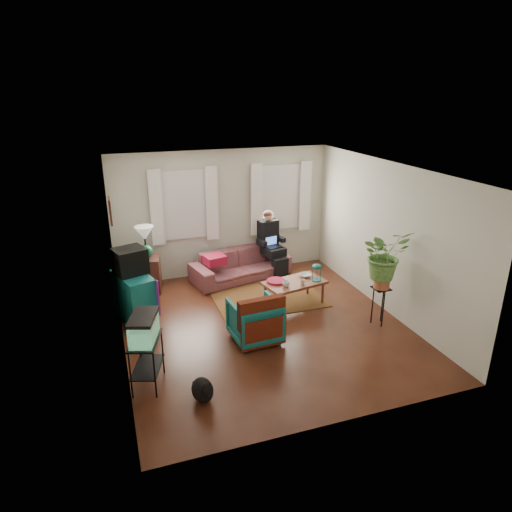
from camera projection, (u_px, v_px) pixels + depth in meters
name	position (u px, v px, depth m)	size (l,w,h in m)	color
floor	(264.00, 325.00, 7.62)	(4.50, 5.00, 0.01)	#4F2B14
ceiling	(265.00, 170.00, 6.72)	(4.50, 5.00, 0.01)	white
wall_back	(223.00, 213.00, 9.39)	(4.50, 0.01, 2.60)	silver
wall_front	(342.00, 326.00, 4.95)	(4.50, 0.01, 2.60)	silver
wall_left	(116.00, 270.00, 6.49)	(0.01, 5.00, 2.60)	silver
wall_right	(387.00, 238.00, 7.85)	(0.01, 5.00, 2.60)	silver
window_left	(184.00, 205.00, 9.04)	(1.08, 0.04, 1.38)	white
window_right	(280.00, 197.00, 9.66)	(1.08, 0.04, 1.38)	white
curtains_left	(185.00, 206.00, 8.97)	(1.36, 0.06, 1.50)	white
curtains_right	(281.00, 198.00, 9.59)	(1.36, 0.06, 1.50)	white
picture_frame	(111.00, 211.00, 7.03)	(0.04, 0.32, 0.40)	#3D2616
area_rug	(266.00, 296.00, 8.69)	(2.00, 1.60, 0.01)	maroon
sofa	(241.00, 260.00, 9.37)	(2.03, 0.80, 0.80)	brown
seated_person	(270.00, 245.00, 9.66)	(0.51, 0.63, 1.21)	black
side_table	(148.00, 275.00, 8.80)	(0.47, 0.47, 0.69)	#422919
table_lamp	(145.00, 243.00, 8.57)	(0.36, 0.36, 0.63)	white
dresser	(134.00, 297.00, 7.73)	(0.45, 0.90, 0.81)	#135C72
crt_tv	(130.00, 261.00, 7.59)	(0.49, 0.45, 0.43)	black
aquarium_stand	(147.00, 363.00, 5.99)	(0.34, 0.61, 0.68)	black
aquarium	(144.00, 328.00, 5.81)	(0.31, 0.56, 0.36)	#7FD899
black_cat	(202.00, 388.00, 5.75)	(0.27, 0.42, 0.36)	black
armchair	(255.00, 318.00, 7.08)	(0.71, 0.67, 0.73)	#12606C
serape_throw	(262.00, 318.00, 6.79)	(0.74, 0.17, 0.61)	#9E0A0A
coffee_table	(294.00, 293.00, 8.29)	(1.09, 0.60, 0.45)	brown
cup_a	(286.00, 284.00, 8.00)	(0.12, 0.12, 0.10)	white
cup_b	(303.00, 282.00, 8.07)	(0.10, 0.10, 0.09)	beige
bowl	(305.00, 275.00, 8.42)	(0.21, 0.21, 0.05)	white
snack_tray	(276.00, 281.00, 8.19)	(0.34, 0.34, 0.04)	#B21414
birdcage	(317.00, 272.00, 8.21)	(0.18, 0.18, 0.32)	#115B6B
plant_stand	(379.00, 306.00, 7.58)	(0.28, 0.28, 0.66)	black
potted_plant	(384.00, 262.00, 7.30)	(0.75, 0.65, 0.83)	#599947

